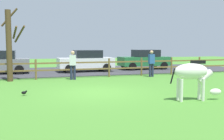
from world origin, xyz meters
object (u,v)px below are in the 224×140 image
Objects in this scene: zebra at (193,74)px; crow_on_grass at (24,93)px; visitor_right_of_tree at (151,62)px; parked_car_white at (86,61)px; bare_tree at (9,43)px; visitor_left_of_tree at (73,64)px; parked_car_green at (144,59)px.

crow_on_grass is at bearing 154.63° from zebra.
zebra is 6.33m from crow_on_grass.
parked_car_white is at bearing 128.58° from visitor_right_of_tree.
bare_tree is 2.45× the size of visitor_right_of_tree.
crow_on_grass is (0.80, -4.62, -1.96)m from bare_tree.
parked_car_white is 2.48× the size of visitor_left_of_tree.
visitor_right_of_tree is (-1.63, -4.61, 0.06)m from parked_car_green.
visitor_left_of_tree is 1.00× the size of visitor_right_of_tree.
visitor_right_of_tree is (1.76, 6.90, -0.02)m from zebra.
parked_car_white is at bearing 63.37° from crow_on_grass.
visitor_right_of_tree is at bearing -109.41° from parked_car_green.
bare_tree is at bearing 177.19° from visitor_right_of_tree.
zebra is 7.63m from visitor_left_of_tree.
parked_car_green is 4.92m from parked_car_white.
bare_tree is 10.79m from parked_car_green.
crow_on_grass is at bearing -116.63° from parked_car_white.
parked_car_white is (-4.89, -0.52, 0.00)m from parked_car_green.
parked_car_green reaches higher than zebra.
visitor_left_of_tree is (3.36, -0.35, -1.18)m from bare_tree.
crow_on_grass is 0.13× the size of visitor_right_of_tree.
bare_tree is at bearing 131.54° from zebra.
zebra is 11.10m from parked_car_white.
zebra reaches higher than crow_on_grass.
visitor_right_of_tree is (3.27, -4.10, 0.06)m from parked_car_white.
visitor_right_of_tree reaches higher than zebra.
crow_on_grass is at bearing -120.94° from visitor_left_of_tree.
crow_on_grass is 9.32m from parked_car_white.
crow_on_grass is 12.67m from parked_car_green.
parked_car_white is at bearing 68.31° from visitor_left_of_tree.
visitor_right_of_tree is at bearing 75.70° from zebra.
bare_tree is 3.58m from visitor_left_of_tree.
zebra is 8.98× the size of crow_on_grass.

